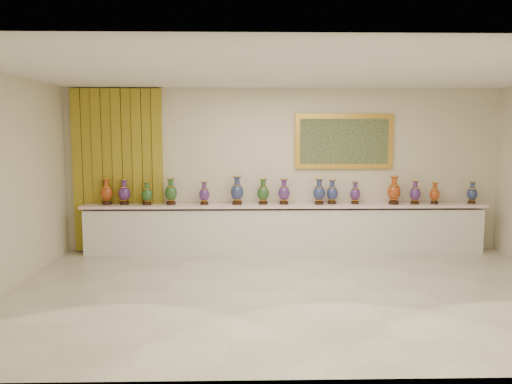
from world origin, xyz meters
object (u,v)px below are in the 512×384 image
vase_1 (124,193)px  vase_2 (147,194)px  vase_0 (107,193)px  counter (284,229)px

vase_1 → vase_2: (0.42, -0.06, -0.02)m
vase_0 → vase_2: bearing=-4.2°
counter → vase_1: size_ratio=15.75×
vase_0 → vase_2: vase_0 is taller
counter → vase_0: 3.28m
counter → vase_0: size_ratio=15.20×
vase_0 → vase_2: 0.74m
vase_0 → vase_1: bearing=0.6°
vase_0 → counter: bearing=-0.2°
vase_1 → vase_2: 0.42m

